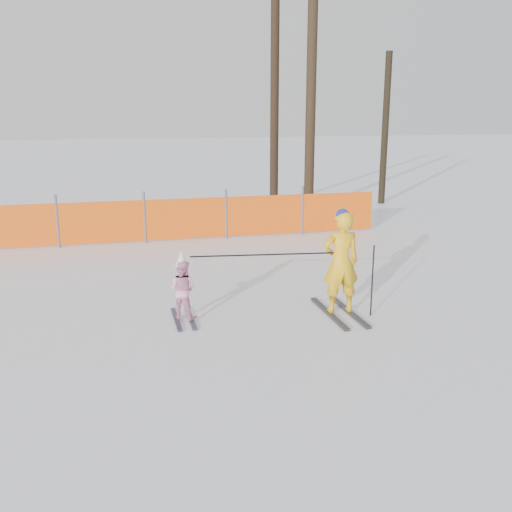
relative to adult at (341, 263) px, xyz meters
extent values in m
plane|color=white|center=(-1.33, -0.39, -0.84)|extent=(120.00, 120.00, 0.00)
cube|color=black|center=(-0.17, 0.00, -0.82)|extent=(0.09, 1.48, 0.04)
cube|color=black|center=(0.17, 0.00, -0.82)|extent=(0.09, 1.48, 0.04)
imported|color=yellow|center=(0.00, 0.00, 0.00)|extent=(0.61, 0.42, 1.60)
sphere|color=navy|center=(0.00, 0.00, 0.74)|extent=(0.21, 0.21, 0.21)
cube|color=black|center=(-2.54, 0.33, -0.82)|extent=(0.09, 1.00, 0.03)
cube|color=black|center=(-2.32, 0.33, -0.82)|extent=(0.09, 1.00, 0.03)
imported|color=#F5A0C6|center=(-2.43, 0.33, -0.35)|extent=(0.56, 0.54, 0.92)
cone|color=white|center=(-2.43, 0.33, 0.14)|extent=(0.19, 0.19, 0.24)
cylinder|color=black|center=(0.45, -0.20, -0.27)|extent=(0.02, 0.02, 1.14)
cylinder|color=black|center=(-1.22, 0.17, 0.16)|extent=(2.19, 0.32, 0.02)
cylinder|color=#595960|center=(-4.66, 5.82, -0.21)|extent=(0.06, 0.06, 1.25)
cylinder|color=#595960|center=(-2.66, 5.82, -0.21)|extent=(0.06, 0.06, 1.25)
cylinder|color=#595960|center=(-0.66, 5.82, -0.21)|extent=(0.06, 0.06, 1.25)
cylinder|color=#595960|center=(1.34, 5.82, -0.21)|extent=(0.06, 0.06, 1.25)
cube|color=#FC5B0D|center=(-4.69, 5.82, -0.29)|extent=(15.94, 0.03, 1.00)
cylinder|color=#312315|center=(2.72, 9.24, 2.40)|extent=(0.31, 0.31, 6.47)
cylinder|color=black|center=(5.66, 10.02, 1.67)|extent=(0.22, 0.22, 5.01)
cylinder|color=black|center=(1.90, 10.44, 2.39)|extent=(0.28, 0.28, 6.46)
camera|label=1|loc=(-3.37, -7.95, 2.29)|focal=40.00mm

